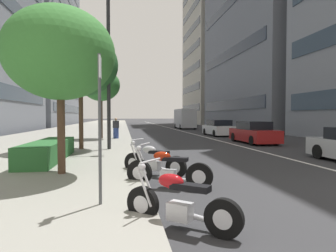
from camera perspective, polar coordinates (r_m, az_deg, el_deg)
The scene contains 17 objects.
sidewalk_right_plaza at distance 34.84m, azimuth -16.67°, elevation -0.97°, with size 160.00×10.66×0.15m, color gray.
lane_centre_stripe at distance 40.12m, azimuth 1.18°, elevation -0.61°, with size 110.00×0.16×0.01m, color silver.
motorcycle_by_sign_pole at distance 4.80m, azimuth 2.17°, elevation -15.20°, with size 1.38×1.69×1.08m.
motorcycle_mid_row at distance 7.36m, azimuth -0.10°, elevation -8.93°, with size 1.13×2.08×1.12m.
motorcycle_under_tarp at distance 8.85m, azimuth -2.94°, elevation -7.13°, with size 1.47×1.79×1.10m.
car_far_down_avenue at distance 20.14m, azimuth 16.70°, elevation -1.35°, with size 4.53×1.81×1.46m.
car_lead_in_lane at distance 27.05m, azimuth 10.04°, elevation -0.44°, with size 4.31×1.98×1.46m.
delivery_van_ahead at distance 41.06m, azimuth 3.36°, elevation 1.54°, with size 5.67×2.21×2.82m.
parking_sign_by_curb at distance 5.52m, azimuth -13.41°, elevation 2.11°, with size 0.32×0.06×2.84m.
street_lamp_with_banners at distance 15.20m, azimuth -10.38°, elevation 15.47°, with size 1.26×2.64×8.85m.
clipped_hedge_bed at distance 11.77m, azimuth -22.72°, elevation -4.56°, with size 4.70×1.10×0.72m, color #28602D.
street_tree_far_plaza at distance 9.03m, azimuth -20.68°, elevation 13.25°, with size 3.13×3.13×4.80m.
street_tree_mid_sidewalk at distance 15.42m, azimuth -17.04°, elevation 11.61°, with size 3.77×3.77×5.88m.
street_tree_near_plaza_corner at distance 22.08m, azimuth -13.22°, elevation 7.92°, with size 2.82×2.82×5.19m.
pedestrian_on_plaza at distance 21.77m, azimuth -10.34°, elevation -0.42°, with size 0.45×0.48×1.54m.
office_tower_near_left at distance 73.12m, azimuth 13.31°, elevation 18.90°, with size 18.16×21.78×46.32m.
office_tower_behind_plaza at distance 67.70m, azimuth -26.51°, elevation 18.17°, with size 31.14×16.78×41.83m.
Camera 1 is at (-4.47, 6.98, 1.82)m, focal length 30.60 mm.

